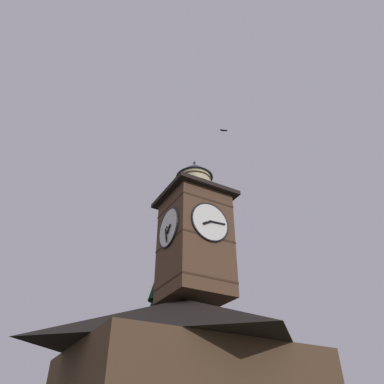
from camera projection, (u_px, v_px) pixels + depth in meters
name	position (u px, v px, depth m)	size (l,w,h in m)	color
building_main	(183.00, 378.00, 16.51)	(10.61, 9.67, 7.29)	brown
clock_tower	(195.00, 233.00, 20.89)	(3.92, 3.92, 8.98)	brown
pine_tree_behind	(157.00, 357.00, 22.85)	(5.06, 5.06, 12.09)	#473323
moon	(158.00, 331.00, 44.72)	(1.79, 1.79, 1.79)	silver
flying_bird_high	(224.00, 130.00, 27.89)	(0.55, 0.33, 0.11)	black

